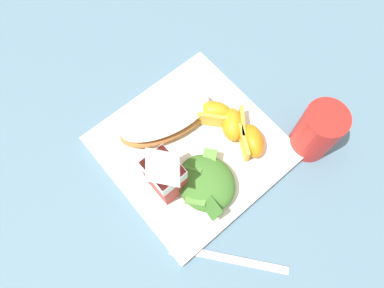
# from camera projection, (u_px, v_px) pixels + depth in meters

# --- Properties ---
(ground) EXTENTS (3.00, 3.00, 0.00)m
(ground) POSITION_uv_depth(u_px,v_px,m) (192.00, 149.00, 0.62)
(ground) COLOR slate
(white_plate) EXTENTS (0.28, 0.28, 0.02)m
(white_plate) POSITION_uv_depth(u_px,v_px,m) (192.00, 148.00, 0.62)
(white_plate) COLOR white
(white_plate) RESTS_ON ground
(cheesy_pizza_bread) EXTENTS (0.12, 0.18, 0.04)m
(cheesy_pizza_bread) POSITION_uv_depth(u_px,v_px,m) (166.00, 119.00, 0.61)
(cheesy_pizza_bread) COLOR #A87038
(cheesy_pizza_bread) RESTS_ON white_plate
(green_salad_pile) EXTENTS (0.11, 0.10, 0.04)m
(green_salad_pile) POSITION_uv_depth(u_px,v_px,m) (206.00, 183.00, 0.56)
(green_salad_pile) COLOR #3D7028
(green_salad_pile) RESTS_ON white_plate
(milk_carton) EXTENTS (0.06, 0.05, 0.11)m
(milk_carton) POSITION_uv_depth(u_px,v_px,m) (164.00, 173.00, 0.53)
(milk_carton) COLOR #B7332D
(milk_carton) RESTS_ON white_plate
(orange_wedge_front) EXTENTS (0.07, 0.06, 0.04)m
(orange_wedge_front) POSITION_uv_depth(u_px,v_px,m) (251.00, 141.00, 0.59)
(orange_wedge_front) COLOR orange
(orange_wedge_front) RESTS_ON white_plate
(orange_wedge_middle) EXTENTS (0.07, 0.07, 0.04)m
(orange_wedge_middle) POSITION_uv_depth(u_px,v_px,m) (233.00, 124.00, 0.60)
(orange_wedge_middle) COLOR orange
(orange_wedge_middle) RESTS_ON white_plate
(orange_wedge_rear) EXTENTS (0.07, 0.07, 0.04)m
(orange_wedge_rear) POSITION_uv_depth(u_px,v_px,m) (215.00, 113.00, 0.61)
(orange_wedge_rear) COLOR orange
(orange_wedge_rear) RESTS_ON white_plate
(metal_fork) EXTENTS (0.16, 0.13, 0.01)m
(metal_fork) POSITION_uv_depth(u_px,v_px,m) (219.00, 257.00, 0.55)
(metal_fork) COLOR silver
(metal_fork) RESTS_ON ground
(drinking_red_cup) EXTENTS (0.07, 0.07, 0.11)m
(drinking_red_cup) POSITION_uv_depth(u_px,v_px,m) (317.00, 132.00, 0.58)
(drinking_red_cup) COLOR red
(drinking_red_cup) RESTS_ON ground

